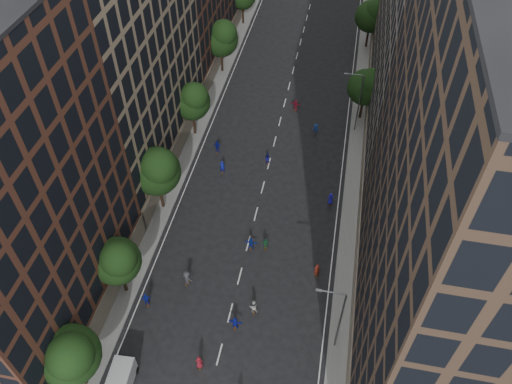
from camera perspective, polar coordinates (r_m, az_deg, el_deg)
ground at (r=68.57m, az=2.09°, el=5.54°), size 240.00×240.00×0.00m
sidewalk_left at (r=76.46m, az=-5.99°, el=10.29°), size 4.00×105.00×0.15m
sidewalk_right at (r=74.06m, az=12.36°, el=8.01°), size 4.00×105.00×0.15m
bldg_left_b at (r=60.22m, az=-17.28°, el=16.84°), size 14.00×26.00×34.00m
bldg_right_a at (r=39.30m, az=24.56°, el=-1.96°), size 14.00×30.00×36.00m
bldg_right_b at (r=63.23m, az=21.20°, el=16.73°), size 14.00×28.00×33.00m
tree_left_0 at (r=45.63m, az=-20.49°, el=-17.09°), size 5.20×5.20×8.83m
tree_left_1 at (r=50.19m, az=-15.57°, el=-7.53°), size 4.80×4.80×8.21m
tree_left_2 at (r=56.60m, az=-11.24°, el=2.51°), size 5.60×5.60×9.45m
tree_left_3 at (r=66.98m, az=-7.29°, el=10.37°), size 5.00×5.00×8.58m
tree_left_4 at (r=79.74m, az=-3.97°, el=17.21°), size 5.40×5.40×9.08m
tree_right_a at (r=71.10m, az=12.58°, el=11.76°), size 5.00×5.00×8.39m
tree_right_b at (r=88.31m, az=13.17°, el=19.11°), size 5.20×5.20×8.83m
streetlamp_near at (r=46.08m, az=9.37°, el=-13.99°), size 2.64×0.22×9.06m
streetlamp_far at (r=68.96m, az=11.58°, el=10.27°), size 2.64×0.22×9.06m
cargo_van at (r=48.74m, az=-15.30°, el=-20.32°), size 2.25×4.36×2.26m
skater_4 at (r=52.62m, az=-12.42°, el=-11.91°), size 1.13×0.81×1.79m
skater_5 at (r=50.31m, az=-2.41°, el=-14.75°), size 1.43×0.51×1.52m
skater_6 at (r=48.69m, az=-6.50°, el=-18.78°), size 0.88×0.66×1.63m
skater_7 at (r=53.78m, az=6.96°, el=-8.86°), size 0.77×0.65×1.78m
skater_8 at (r=51.04m, az=-0.29°, el=-12.98°), size 0.98×0.84×1.75m
skater_9 at (r=53.25m, az=-7.87°, el=-9.73°), size 1.38×1.06×1.90m
skater_10 at (r=55.59m, az=1.12°, el=-5.96°), size 0.99×0.55×1.60m
skater_11 at (r=55.63m, az=-0.60°, el=-5.93°), size 1.45×0.47×1.56m
skater_12 at (r=60.66m, az=8.51°, el=-0.79°), size 0.82×0.57×1.59m
skater_13 at (r=63.84m, az=-3.89°, el=2.86°), size 0.70×0.47×1.91m
skater_14 at (r=65.16m, az=1.29°, el=3.83°), size 0.87×0.75×1.52m
skater_15 at (r=70.16m, az=6.84°, el=7.14°), size 1.12×0.78×1.58m
skater_16 at (r=66.75m, az=-4.43°, el=5.15°), size 1.15×0.54×1.91m
skater_17 at (r=74.09m, az=4.54°, el=9.82°), size 1.66×0.91×1.71m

